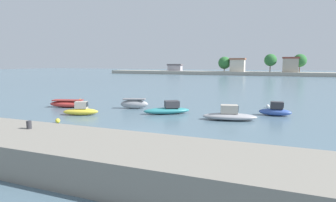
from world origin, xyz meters
TOP-DOWN VIEW (x-y plane):
  - ground_plane at (0.00, 0.00)m, footprint 400.00×400.00m
  - seawall_embankment at (0.00, -6.50)m, footprint 71.47×5.03m
  - mooring_bollard at (-4.10, -5.78)m, footprint 0.29×0.29m
  - moored_boat_0 at (-14.81, 9.81)m, footprint 4.85×2.65m
  - moored_boat_1 at (-9.88, 6.15)m, footprint 3.90×2.43m
  - moored_boat_2 at (-6.51, 12.02)m, footprint 3.56×2.02m
  - moored_boat_3 at (-1.38, 10.24)m, footprint 5.17×4.01m
  - moored_boat_4 at (5.53, 9.28)m, footprint 5.52×2.77m
  - moored_boat_5 at (9.73, 13.45)m, footprint 3.33×1.31m
  - mooring_buoy_1 at (8.84, 18.55)m, footprint 0.42×0.42m
  - mooring_buoy_3 at (-16.66, 14.46)m, footprint 0.43×0.43m
  - mooring_buoy_4 at (-9.32, 2.10)m, footprint 0.44×0.44m
  - distant_shoreline at (0.93, 109.88)m, footprint 138.78×9.63m

SIDE VIEW (x-z plane):
  - ground_plane at x=0.00m, z-range 0.00..0.00m
  - mooring_buoy_1 at x=8.84m, z-range 0.00..0.42m
  - mooring_buoy_3 at x=-16.66m, z-range 0.00..0.43m
  - mooring_buoy_4 at x=-9.32m, z-range 0.00..0.44m
  - moored_boat_0 at x=-14.81m, z-range -0.02..0.94m
  - moored_boat_4 at x=5.53m, z-range -0.27..1.24m
  - moored_boat_3 at x=-1.38m, z-range -0.23..1.21m
  - moored_boat_1 at x=-9.88m, z-range -0.23..1.24m
  - moored_boat_5 at x=9.73m, z-range -0.22..1.29m
  - moored_boat_2 at x=-6.51m, z-range -0.02..1.21m
  - seawall_embankment at x=0.00m, z-range 0.00..1.70m
  - mooring_bollard at x=-4.10m, z-range 1.70..2.18m
  - distant_shoreline at x=0.93m, z-range -2.40..6.77m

